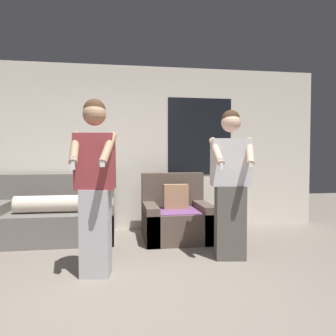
{
  "coord_description": "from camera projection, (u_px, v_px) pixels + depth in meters",
  "views": [
    {
      "loc": [
        -0.14,
        -2.6,
        1.24
      ],
      "look_at": [
        0.42,
        0.94,
        1.09
      ],
      "focal_mm": 35.0,
      "sensor_mm": 36.0,
      "label": 1
    }
  ],
  "objects": [
    {
      "name": "couch",
      "position": [
        53.0,
        218.0,
        4.78
      ],
      "size": [
        1.76,
        1.0,
        0.94
      ],
      "color": "slate",
      "rests_on": "ground_plane"
    },
    {
      "name": "person_right",
      "position": [
        231.0,
        184.0,
        3.86
      ],
      "size": [
        0.52,
        0.51,
        1.76
      ],
      "color": "#56514C",
      "rests_on": "ground_plane"
    },
    {
      "name": "armchair",
      "position": [
        176.0,
        217.0,
        4.85
      ],
      "size": [
        0.96,
        0.95,
        0.95
      ],
      "color": "brown",
      "rests_on": "ground_plane"
    },
    {
      "name": "person_left",
      "position": [
        95.0,
        184.0,
        3.31
      ],
      "size": [
        0.45,
        0.51,
        1.8
      ],
      "color": "#B2B2B7",
      "rests_on": "ground_plane"
    },
    {
      "name": "wall_back",
      "position": [
        126.0,
        148.0,
        5.42
      ],
      "size": [
        6.63,
        0.07,
        2.7
      ],
      "color": "silver",
      "rests_on": "ground_plane"
    },
    {
      "name": "ground_plane",
      "position": [
        135.0,
        308.0,
        2.64
      ],
      "size": [
        14.0,
        14.0,
        0.0
      ],
      "primitive_type": "plane",
      "color": "slate"
    }
  ]
}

